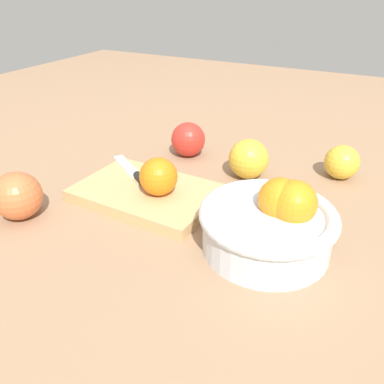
{
  "coord_description": "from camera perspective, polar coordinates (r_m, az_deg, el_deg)",
  "views": [
    {
      "loc": [
        -0.26,
        0.56,
        0.36
      ],
      "look_at": [
        0.01,
        0.05,
        0.04
      ],
      "focal_mm": 36.92,
      "sensor_mm": 36.0,
      "label": 1
    }
  ],
  "objects": [
    {
      "name": "orange_on_board",
      "position": [
        0.69,
        -4.87,
        2.24
      ],
      "size": [
        0.07,
        0.07,
        0.07
      ],
      "primitive_type": "sphere",
      "color": "orange",
      "rests_on": "cutting_board"
    },
    {
      "name": "bowl",
      "position": [
        0.59,
        11.23,
        -4.41
      ],
      "size": [
        0.2,
        0.2,
        0.11
      ],
      "color": "silver",
      "rests_on": "ground_plane"
    },
    {
      "name": "apple_front_right",
      "position": [
        0.89,
        -0.55,
        7.6
      ],
      "size": [
        0.08,
        0.08,
        0.08
      ],
      "primitive_type": "sphere",
      "color": "red",
      "rests_on": "ground_plane"
    },
    {
      "name": "apple_front_left",
      "position": [
        0.84,
        20.84,
        4.05
      ],
      "size": [
        0.07,
        0.07,
        0.07
      ],
      "primitive_type": "sphere",
      "color": "gold",
      "rests_on": "ground_plane"
    },
    {
      "name": "ground_plane",
      "position": [
        0.72,
        2.36,
        -1.3
      ],
      "size": [
        2.4,
        2.4,
        0.0
      ],
      "primitive_type": "plane",
      "color": "#997556"
    },
    {
      "name": "cutting_board",
      "position": [
        0.73,
        -6.47,
        -0.17
      ],
      "size": [
        0.26,
        0.18,
        0.02
      ],
      "primitive_type": "cube",
      "rotation": [
        0.0,
        0.0,
        -0.04
      ],
      "color": "tan",
      "rests_on": "ground_plane"
    },
    {
      "name": "citrus_peel",
      "position": [
        0.74,
        8.96,
        -0.47
      ],
      "size": [
        0.04,
        0.05,
        0.01
      ],
      "primitive_type": "ellipsoid",
      "rotation": [
        0.0,
        0.0,
        4.64
      ],
      "color": "orange",
      "rests_on": "ground_plane"
    },
    {
      "name": "apple_front_center",
      "position": [
        0.8,
        8.17,
        4.75
      ],
      "size": [
        0.08,
        0.08,
        0.08
      ],
      "primitive_type": "sphere",
      "color": "gold",
      "rests_on": "ground_plane"
    },
    {
      "name": "apple_back_right",
      "position": [
        0.71,
        -23.92,
        -0.51
      ],
      "size": [
        0.08,
        0.08,
        0.08
      ],
      "primitive_type": "sphere",
      "color": "#CC6638",
      "rests_on": "ground_plane"
    },
    {
      "name": "knife",
      "position": [
        0.77,
        -8.28,
        2.69
      ],
      "size": [
        0.14,
        0.1,
        0.01
      ],
      "color": "silver",
      "rests_on": "cutting_board"
    }
  ]
}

